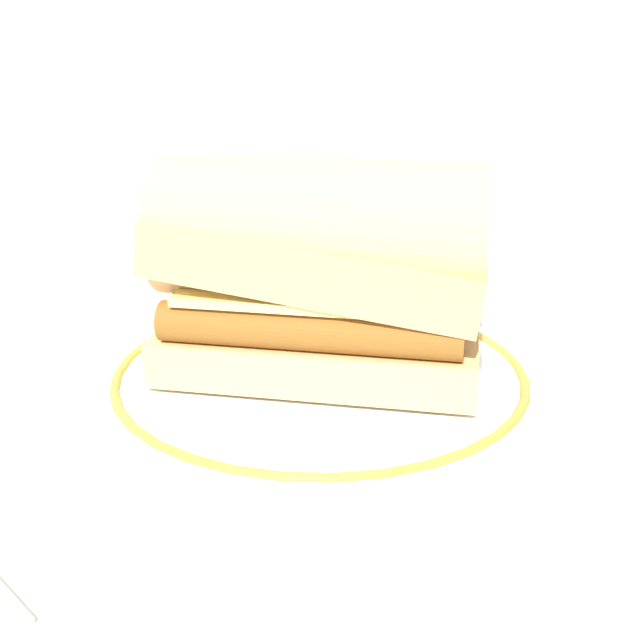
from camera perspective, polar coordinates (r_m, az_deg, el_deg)
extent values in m
plane|color=beige|center=(0.46, -3.02, -6.06)|extent=(1.50, 1.50, 0.00)
cylinder|color=white|center=(0.47, 0.00, -4.42)|extent=(0.27, 0.27, 0.01)
torus|color=#B29333|center=(0.47, 0.00, -3.76)|extent=(0.25, 0.25, 0.01)
cube|color=#E3B570|center=(0.47, 0.00, -1.96)|extent=(0.21, 0.16, 0.03)
cylinder|color=brown|center=(0.42, -0.90, -0.74)|extent=(0.16, 0.09, 0.02)
cylinder|color=brown|center=(0.45, -0.28, 0.37)|extent=(0.16, 0.09, 0.02)
cylinder|color=brown|center=(0.47, 0.27, 1.37)|extent=(0.16, 0.09, 0.02)
cylinder|color=brown|center=(0.49, 0.78, 2.28)|extent=(0.16, 0.09, 0.02)
cube|color=#EAD67A|center=(0.45, 0.00, 2.56)|extent=(0.18, 0.15, 0.01)
cube|color=#E0AE69|center=(0.45, 0.00, 4.69)|extent=(0.21, 0.17, 0.05)
cylinder|color=#E8B573|center=(0.44, 0.00, 6.56)|extent=(0.20, 0.15, 0.08)
cylinder|color=silver|center=(0.68, -2.38, 8.07)|extent=(0.07, 0.07, 0.12)
cylinder|color=gold|center=(0.69, -2.34, 5.13)|extent=(0.06, 0.06, 0.05)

